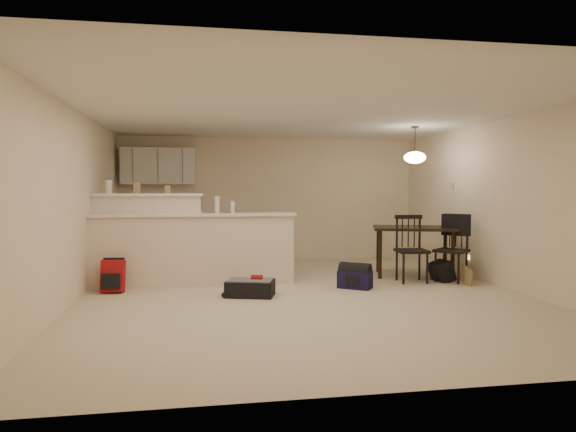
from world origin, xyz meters
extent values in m
plane|color=beige|center=(0.00, 0.00, 0.00)|extent=(7.00, 7.00, 0.00)
plane|color=white|center=(0.00, 0.00, 2.50)|extent=(7.00, 7.00, 0.00)
cube|color=#F5E0BE|center=(0.00, 3.50, 1.25)|extent=(6.00, 0.02, 2.50)
cube|color=#F5E0BE|center=(0.00, -3.50, 1.25)|extent=(6.00, 0.02, 2.50)
cube|color=#F5E0BE|center=(-3.00, 0.00, 1.25)|extent=(0.02, 7.00, 2.50)
cube|color=#F5E0BE|center=(3.00, 0.00, 1.25)|extent=(0.02, 7.00, 2.50)
cube|color=beige|center=(-1.50, 0.90, 0.53)|extent=(3.00, 0.28, 1.05)
cube|color=white|center=(-1.50, 0.90, 1.07)|extent=(3.08, 0.38, 0.04)
cube|color=beige|center=(-2.20, 1.12, 0.68)|extent=(1.60, 0.24, 1.35)
cube|color=white|center=(-2.20, 1.12, 1.37)|extent=(1.68, 0.34, 0.04)
cube|color=white|center=(-2.20, 3.32, 1.90)|extent=(1.40, 0.34, 0.70)
cube|color=white|center=(-2.00, 3.19, 0.45)|extent=(1.80, 0.60, 0.90)
cube|color=beige|center=(2.98, 1.55, 1.50)|extent=(0.02, 0.12, 0.12)
cylinder|color=silver|center=(-2.76, 1.12, 1.49)|extent=(0.10, 0.10, 0.20)
cube|color=#A28A54|center=(-2.35, 1.12, 1.47)|extent=(0.10, 0.07, 0.16)
cube|color=#A28A54|center=(-1.89, 1.12, 1.45)|extent=(0.08, 0.06, 0.12)
cylinder|color=silver|center=(-1.15, 0.90, 1.22)|extent=(0.07, 0.07, 0.26)
cylinder|color=silver|center=(-0.92, 0.90, 1.18)|extent=(0.06, 0.06, 0.18)
cube|color=black|center=(2.12, 1.17, 0.80)|extent=(1.52, 1.23, 0.04)
cylinder|color=black|center=(1.47, 1.00, 0.39)|extent=(0.06, 0.06, 0.78)
cylinder|color=black|center=(2.56, 0.66, 0.39)|extent=(0.06, 0.06, 0.78)
cylinder|color=black|center=(1.68, 1.68, 0.39)|extent=(0.06, 0.06, 0.78)
cylinder|color=black|center=(2.77, 1.34, 0.39)|extent=(0.06, 0.06, 0.78)
cylinder|color=brown|center=(2.12, 1.17, 2.25)|extent=(0.02, 0.02, 0.50)
cylinder|color=brown|center=(2.12, 1.17, 2.48)|extent=(0.12, 0.12, 0.03)
ellipsoid|color=white|center=(2.12, 1.17, 1.98)|extent=(0.36, 0.36, 0.20)
cube|color=black|center=(-0.74, -0.02, 0.11)|extent=(0.72, 0.57, 0.21)
cube|color=#A71216|center=(-2.63, 0.57, 0.23)|extent=(0.32, 0.22, 0.46)
cube|color=#141136|center=(0.83, 0.29, 0.13)|extent=(0.54, 0.49, 0.26)
cube|color=black|center=(2.35, 0.61, 0.15)|extent=(0.29, 0.38, 0.31)
cube|color=#A28A54|center=(2.58, 0.27, 0.14)|extent=(0.04, 0.36, 0.28)
camera|label=1|loc=(-1.39, -6.91, 1.45)|focal=32.00mm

